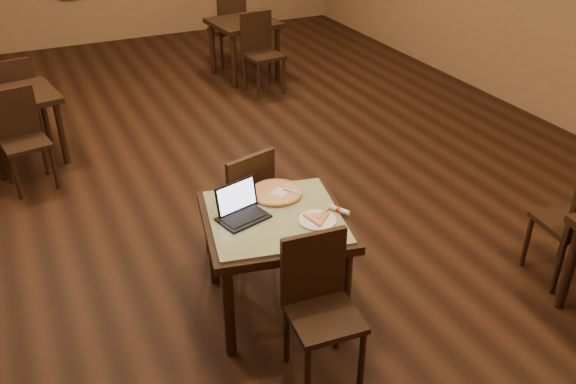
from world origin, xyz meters
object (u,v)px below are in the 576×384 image
laptop (240,208)px  other_table_b_chair_near (21,133)px  tiled_table (275,229)px  other_table_a_chair_far (229,26)px  chair_main_near (319,299)px  other_table_a_chair_near (260,48)px  other_table_b_chair_far (15,95)px  other_table_b (16,106)px  pizza_pan (276,194)px  other_table_a (244,30)px  chair_main_far (244,201)px

laptop → other_table_b_chair_near: size_ratio=0.38×
tiled_table → other_table_a_chair_far: (1.64, 5.21, -0.09)m
tiled_table → chair_main_near: (0.01, -0.62, -0.13)m
other_table_b_chair_near → chair_main_near: bearing=-76.2°
tiled_table → chair_main_near: size_ratio=1.16×
laptop → other_table_a_chair_near: 4.35m
tiled_table → other_table_b_chair_far: other_table_b_chair_far is taller
laptop → other_table_a_chair_far: bearing=55.0°
other_table_b → laptop: bearing=-78.5°
chair_main_near → other_table_b_chair_far: bearing=112.2°
laptop → pizza_pan: (0.32, 0.14, -0.05)m
other_table_b_chair_near → other_table_b_chair_far: 1.08m
other_table_b_chair_far → other_table_a: bearing=-172.8°
other_table_a_chair_near → other_table_a: bearing=83.9°
chair_main_near → other_table_a: (1.63, 5.24, 0.12)m
chair_main_near → other_table_b_chair_near: (-1.39, 3.28, -0.00)m
chair_main_near → other_table_b: chair_main_near is taller
other_table_a → other_table_a_chair_far: (0.01, 0.59, -0.08)m
laptop → other_table_a: (1.83, 4.52, -0.17)m
other_table_a → other_table_b_chair_far: other_table_b_chair_far is taller
laptop → chair_main_near: bearing=-89.1°
chair_main_near → chair_main_far: (0.01, 1.24, 0.01)m
chair_main_far → pizza_pan: size_ratio=2.58×
chair_main_far → other_table_b_chair_near: (-1.40, 2.04, -0.01)m
chair_main_near → other_table_b_chair_far: size_ratio=1.01×
chair_main_far → tiled_table: bearing=73.2°
other_table_b_chair_near → other_table_b_chair_far: same height
chair_main_near → other_table_a_chair_far: other_table_a_chair_far is taller
chair_main_far → other_table_b_chair_near: 2.48m
pizza_pan → other_table_b: (-1.49, 2.96, -0.17)m
chair_main_near → other_table_a_chair_far: size_ratio=0.93×
other_table_b_chair_far → pizza_pan: bearing=103.7°
other_table_a_chair_far → pizza_pan: bearing=67.7°
pizza_pan → other_table_a_chair_far: size_ratio=0.37×
laptop → other_table_a_chair_far: other_table_a_chair_far is taller
chair_main_near → laptop: laptop is taller
other_table_a_chair_near → other_table_a_chair_far: size_ratio=1.00×
pizza_pan → other_table_a_chair_near: (1.51, 3.80, -0.20)m
tiled_table → chair_main_far: chair_main_far is taller
chair_main_near → other_table_a_chair_near: 4.93m
other_table_b_chair_far → chair_main_near: bearing=98.2°
other_table_b → pizza_pan: bearing=-72.5°
other_table_a_chair_near → chair_main_far: bearing=-120.5°
other_table_a_chair_far → other_table_a_chair_near: bearing=83.9°
other_table_a_chair_far → chair_main_near: bearing=69.0°
laptop → other_table_b_chair_far: bearing=92.4°
other_table_a_chair_near → other_table_a_chair_far: bearing=83.9°
laptop → other_table_a_chair_far: 5.44m
chair_main_near → other_table_a: 5.49m
tiled_table → other_table_b_chair_near: (-1.38, 2.66, -0.14)m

